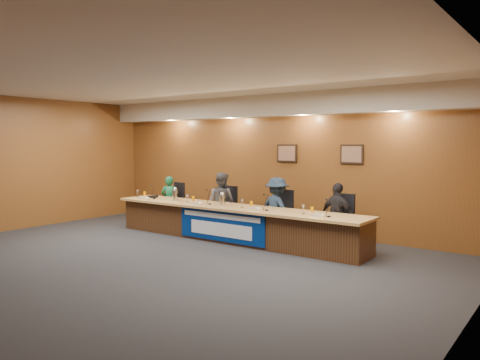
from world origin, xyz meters
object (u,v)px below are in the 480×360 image
object	(u,v)px
dais_body	(233,224)
carafe_mid	(222,200)
panelist_a	(170,201)
office_chair_c	(279,218)
panelist_c	(277,209)
panelist_d	(338,216)
panelist_b	(221,203)
speakerphone	(154,197)
office_chair_b	(224,212)
office_chair_a	(172,206)
carafe_left	(175,195)
banner	(221,226)
office_chair_d	(340,224)

from	to	relation	value
dais_body	carafe_mid	world-z (taller)	carafe_mid
panelist_a	office_chair_c	world-z (taller)	panelist_a
panelist_c	panelist_d	xyz separation A→B (m)	(1.40, 0.00, -0.02)
panelist_b	speakerphone	distance (m)	1.80
carafe_mid	office_chair_b	bearing A→B (deg)	126.04
panelist_b	office_chair_b	xyz separation A→B (m)	(0.00, 0.10, -0.22)
office_chair_c	dais_body	bearing A→B (deg)	-135.09
office_chair_a	office_chair_b	distance (m)	1.70
carafe_mid	panelist_b	bearing A→B (deg)	130.33
carafe_left	panelist_c	bearing A→B (deg)	14.46
banner	carafe_mid	size ratio (longest dim) A/B	10.14
banner	panelist_a	world-z (taller)	panelist_a
panelist_a	dais_body	bearing A→B (deg)	144.80
office_chair_c	office_chair_d	size ratio (longest dim) A/B	1.00
banner	panelist_a	xyz separation A→B (m)	(-2.47, 0.98, 0.25)
panelist_b	panelist_c	bearing A→B (deg)	175.26
panelist_a	office_chair_c	distance (m)	3.22
office_chair_a	office_chair_c	xyz separation A→B (m)	(3.22, 0.00, 0.00)
office_chair_a	panelist_b	bearing A→B (deg)	9.55
dais_body	office_chair_d	xyz separation A→B (m)	(2.16, 0.67, 0.13)
dais_body	panelist_d	size ratio (longest dim) A/B	4.57
dais_body	office_chair_a	world-z (taller)	dais_body
banner	panelist_a	size ratio (longest dim) A/B	1.76
panelist_c	office_chair_a	xyz separation A→B (m)	(-3.22, 0.10, -0.20)
panelist_a	office_chair_c	size ratio (longest dim) A/B	2.61
panelist_a	panelist_c	bearing A→B (deg)	157.75
panelist_d	speakerphone	xyz separation A→B (m)	(-4.65, -0.52, 0.12)
office_chair_d	dais_body	bearing A→B (deg)	-161.50
banner	office_chair_b	world-z (taller)	banner
panelist_d	speakerphone	size ratio (longest dim) A/B	4.11
office_chair_d	speakerphone	distance (m)	4.70
dais_body	speakerphone	size ratio (longest dim) A/B	18.75
dais_body	carafe_left	size ratio (longest dim) A/B	24.38
panelist_a	office_chair_a	size ratio (longest dim) A/B	2.61
panelist_a	carafe_left	bearing A→B (deg)	120.42
panelist_a	office_chair_d	distance (m)	4.63
panelist_d	carafe_mid	bearing A→B (deg)	24.54
office_chair_b	carafe_left	distance (m)	1.21
office_chair_c	carafe_mid	world-z (taller)	carafe_mid
office_chair_a	speakerphone	world-z (taller)	speakerphone
dais_body	office_chair_b	bearing A→B (deg)	139.11
panelist_d	speakerphone	bearing A→B (deg)	17.05
office_chair_d	office_chair_c	bearing A→B (deg)	-178.69
panelist_a	office_chair_d	world-z (taller)	panelist_a
panelist_b	carafe_left	world-z (taller)	panelist_b
panelist_b	carafe_mid	bearing A→B (deg)	125.59
carafe_left	carafe_mid	distance (m)	1.39
panelist_b	speakerphone	size ratio (longest dim) A/B	4.41
panelist_b	panelist_d	world-z (taller)	panelist_b
office_chair_b	office_chair_d	size ratio (longest dim) A/B	1.00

